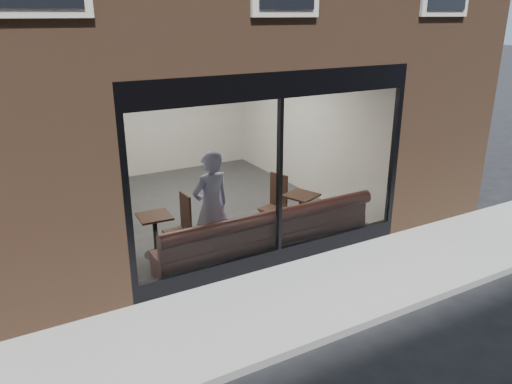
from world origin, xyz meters
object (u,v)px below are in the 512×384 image
cafe_table_right (301,195)px  cafe_chair_right (273,209)px  cafe_chair_left (177,232)px  cafe_table_left (154,216)px  banquette (266,243)px  person (211,207)px

cafe_table_right → cafe_chair_right: (-0.19, 0.74, -0.50)m
cafe_chair_left → cafe_chair_right: 2.11m
cafe_table_left → cafe_chair_right: bearing=8.0°
cafe_chair_left → cafe_chair_right: bearing=-179.5°
banquette → person: person is taller
cafe_table_left → cafe_table_right: (2.77, -0.38, 0.00)m
banquette → cafe_table_right: 1.33m
banquette → cafe_chair_left: 1.67m
cafe_table_left → cafe_chair_left: 0.73m
cafe_chair_left → cafe_table_left: bearing=24.0°
person → cafe_table_right: 2.01m
banquette → cafe_table_right: cafe_table_right is taller
banquette → person: size_ratio=2.07×
banquette → cafe_chair_right: bearing=54.6°
person → cafe_table_right: person is taller
banquette → cafe_chair_right: size_ratio=9.13×
banquette → cafe_table_left: cafe_table_left is taller
banquette → cafe_table_right: bearing=26.6°
cafe_table_right → cafe_chair_left: cafe_table_right is taller
banquette → cafe_chair_left: bearing=135.7°
cafe_table_left → cafe_chair_left: cafe_table_left is taller
cafe_table_left → banquette: bearing=-28.9°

